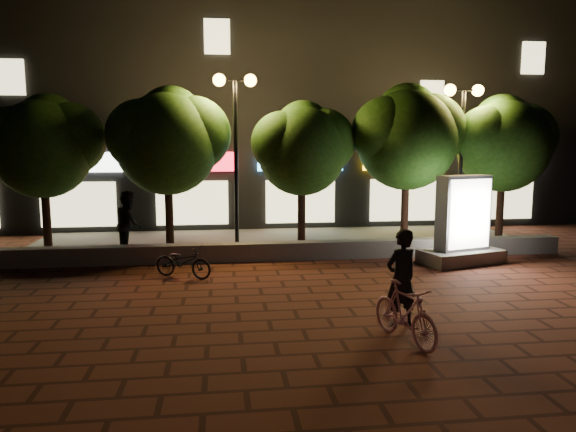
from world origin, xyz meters
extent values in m
plane|color=#512319|center=(0.00, 0.00, 0.00)|extent=(80.00, 80.00, 0.00)
cube|color=slate|center=(0.00, 4.00, 0.25)|extent=(16.00, 0.45, 0.50)
cube|color=slate|center=(0.00, 6.50, 0.04)|extent=(16.00, 5.00, 0.08)
cube|color=black|center=(0.00, 13.00, 5.00)|extent=(28.00, 8.00, 10.00)
cube|color=silver|center=(-7.00, 8.94, 2.60)|extent=(3.20, 0.12, 0.70)
cube|color=beige|center=(-7.00, 8.94, 1.10)|extent=(2.60, 0.10, 1.60)
cube|color=red|center=(-3.00, 8.94, 2.60)|extent=(3.20, 0.12, 0.70)
cube|color=beige|center=(-3.00, 8.94, 1.10)|extent=(2.60, 0.10, 1.60)
cube|color=#45B5FF|center=(1.00, 8.94, 2.60)|extent=(3.20, 0.12, 0.70)
cube|color=beige|center=(1.00, 8.94, 1.10)|extent=(2.60, 0.10, 1.60)
cube|color=#FFB008|center=(5.00, 8.94, 2.60)|extent=(3.20, 0.12, 0.70)
cube|color=beige|center=(5.00, 8.94, 1.10)|extent=(2.60, 0.10, 1.60)
cube|color=white|center=(9.00, 8.94, 2.60)|extent=(3.20, 0.12, 0.70)
cube|color=beige|center=(9.00, 8.94, 1.10)|extent=(2.60, 0.10, 1.60)
cube|color=beige|center=(-9.00, 8.94, 5.50)|extent=(0.90, 0.10, 1.20)
cube|color=beige|center=(-2.00, 8.94, 7.00)|extent=(0.90, 0.10, 1.20)
cube|color=beige|center=(6.00, 8.94, 5.00)|extent=(0.90, 0.10, 1.20)
cube|color=beige|center=(10.00, 8.94, 6.50)|extent=(0.90, 0.10, 1.20)
cylinder|color=black|center=(-7.00, 5.40, 1.21)|extent=(0.24, 0.24, 2.25)
sphere|color=#2C5017|center=(-7.00, 5.40, 3.10)|extent=(2.80, 2.80, 2.80)
sphere|color=#2C5017|center=(-6.30, 5.60, 3.40)|extent=(2.10, 2.10, 2.10)
sphere|color=#2C5017|center=(-7.63, 5.25, 3.35)|extent=(1.96, 1.96, 1.96)
sphere|color=#2C5017|center=(-6.90, 5.75, 3.80)|extent=(1.82, 1.82, 1.82)
cylinder|color=black|center=(-3.50, 5.40, 1.25)|extent=(0.24, 0.24, 2.34)
sphere|color=#2C5017|center=(-3.50, 5.40, 3.25)|extent=(3.00, 3.00, 3.00)
sphere|color=#2C5017|center=(-2.75, 5.60, 3.54)|extent=(2.25, 2.25, 2.25)
sphere|color=#2C5017|center=(-4.17, 5.25, 3.50)|extent=(2.10, 2.10, 2.10)
sphere|color=#2C5017|center=(-3.40, 5.75, 4.00)|extent=(1.95, 1.95, 1.95)
cylinder|color=black|center=(0.50, 5.40, 1.18)|extent=(0.24, 0.24, 2.21)
sphere|color=#2C5017|center=(0.50, 5.40, 3.03)|extent=(2.70, 2.70, 2.70)
sphere|color=#2C5017|center=(1.17, 5.60, 3.33)|extent=(2.03, 2.03, 2.02)
sphere|color=#2C5017|center=(-0.11, 5.25, 3.28)|extent=(1.89, 1.89, 1.89)
sphere|color=#2C5017|center=(0.60, 5.75, 3.70)|extent=(1.76, 1.76, 1.76)
cylinder|color=black|center=(3.80, 5.40, 1.30)|extent=(0.24, 0.24, 2.43)
sphere|color=#2C5017|center=(3.80, 5.40, 3.36)|extent=(3.10, 3.10, 3.10)
sphere|color=#2C5017|center=(4.58, 5.60, 3.66)|extent=(2.33, 2.33, 2.33)
sphere|color=#2C5017|center=(3.10, 5.25, 3.61)|extent=(2.17, 2.17, 2.17)
sphere|color=#2C5017|center=(3.90, 5.75, 4.14)|extent=(2.01, 2.02, 2.02)
cylinder|color=black|center=(7.00, 5.40, 1.23)|extent=(0.24, 0.24, 2.29)
sphere|color=#2C5017|center=(7.00, 5.40, 3.17)|extent=(2.90, 2.90, 2.90)
sphere|color=#2C5017|center=(7.72, 5.60, 3.47)|extent=(2.18, 2.17, 2.17)
sphere|color=#2C5017|center=(6.35, 5.25, 3.42)|extent=(2.03, 2.03, 2.03)
sphere|color=#2C5017|center=(7.10, 5.75, 3.90)|extent=(1.89, 1.88, 1.88)
cylinder|color=black|center=(-1.50, 5.20, 2.58)|extent=(0.12, 0.12, 5.00)
cylinder|color=black|center=(-1.50, 5.20, 5.08)|extent=(0.90, 0.08, 0.08)
sphere|color=gold|center=(-1.95, 5.20, 5.08)|extent=(0.36, 0.36, 0.36)
sphere|color=gold|center=(-1.05, 5.20, 5.08)|extent=(0.36, 0.36, 0.36)
cylinder|color=black|center=(5.50, 5.20, 2.48)|extent=(0.12, 0.12, 4.80)
cylinder|color=black|center=(5.50, 5.20, 4.88)|extent=(0.90, 0.08, 0.08)
sphere|color=gold|center=(5.05, 5.20, 4.88)|extent=(0.36, 0.36, 0.36)
sphere|color=gold|center=(5.95, 5.20, 4.88)|extent=(0.36, 0.36, 0.36)
cube|color=slate|center=(4.56, 2.94, 0.19)|extent=(2.45, 1.69, 0.37)
cube|color=#4C4C51|center=(4.56, 2.94, 1.39)|extent=(1.57, 0.90, 2.04)
cube|color=white|center=(4.64, 2.68, 1.39)|extent=(1.30, 0.41, 1.86)
cube|color=white|center=(4.49, 3.20, 1.39)|extent=(1.30, 0.41, 1.86)
imported|color=pink|center=(1.02, -2.47, 0.50)|extent=(0.95, 1.72, 0.99)
imported|color=black|center=(1.21, -1.72, 0.89)|extent=(0.76, 0.63, 1.78)
imported|color=black|center=(-2.90, 2.29, 0.40)|extent=(1.59, 1.17, 0.80)
imported|color=black|center=(-4.55, 4.64, 1.01)|extent=(0.85, 1.02, 1.87)
camera|label=1|loc=(-1.96, -10.58, 3.28)|focal=33.03mm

